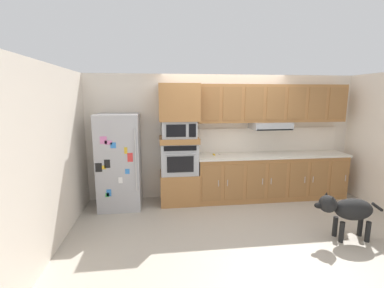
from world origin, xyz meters
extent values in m
plane|color=#B2A899|center=(0.00, 0.00, 0.00)|extent=(9.60, 9.60, 0.00)
cube|color=silver|center=(0.00, 1.11, 1.25)|extent=(6.20, 0.12, 2.50)
cube|color=silver|center=(-2.80, 0.00, 1.25)|extent=(0.12, 7.10, 2.50)
cube|color=#ADADB2|center=(-2.06, 0.68, 0.88)|extent=(0.76, 0.70, 1.76)
cylinder|color=silver|center=(-1.73, 0.31, 0.98)|extent=(0.02, 0.02, 1.10)
cube|color=#337FDB|center=(-2.10, 0.33, 1.25)|extent=(0.09, 0.01, 0.10)
cube|color=gold|center=(-2.28, 0.33, 0.86)|extent=(0.07, 0.01, 0.06)
cube|color=green|center=(-2.25, 0.33, 0.36)|extent=(0.06, 0.01, 0.08)
cube|color=red|center=(-1.83, 0.33, 1.03)|extent=(0.09, 0.01, 0.16)
cube|color=#337FDB|center=(-1.88, 0.33, 0.78)|extent=(0.07, 0.01, 0.09)
cube|color=pink|center=(-2.18, 0.33, 1.30)|extent=(0.12, 0.01, 0.07)
cube|color=#337FDB|center=(-2.22, 0.33, 0.40)|extent=(0.08, 0.01, 0.12)
cube|color=black|center=(-2.22, 0.33, 0.92)|extent=(0.10, 0.01, 0.15)
cube|color=black|center=(-2.36, 0.33, 0.86)|extent=(0.11, 0.01, 0.16)
cube|color=gold|center=(-1.90, 0.33, 1.15)|extent=(0.05, 0.01, 0.11)
cube|color=white|center=(-2.01, 0.33, 0.62)|extent=(0.07, 0.01, 0.11)
cube|color=pink|center=(-2.26, 0.33, 1.34)|extent=(0.11, 0.01, 0.13)
cube|color=#A8703D|center=(-0.94, 0.75, 0.30)|extent=(0.74, 0.62, 0.60)
cube|color=#A8AAAF|center=(-0.94, 0.75, 0.90)|extent=(0.70, 0.58, 0.60)
cube|color=black|center=(-0.94, 0.45, 0.84)|extent=(0.49, 0.01, 0.30)
cube|color=black|center=(-0.94, 0.45, 1.14)|extent=(0.60, 0.01, 0.09)
cylinder|color=#A8AAAF|center=(-0.94, 0.43, 1.03)|extent=(0.56, 0.02, 0.02)
cube|color=#A8703D|center=(-0.94, 0.75, 1.25)|extent=(0.74, 0.62, 0.10)
cube|color=#A8AAAF|center=(-0.94, 0.75, 1.46)|extent=(0.64, 0.53, 0.32)
cube|color=black|center=(-1.01, 0.48, 1.46)|extent=(0.35, 0.01, 0.22)
cube|color=black|center=(-0.72, 0.48, 1.46)|extent=(0.13, 0.01, 0.24)
cube|color=#A8703D|center=(-0.94, 0.75, 1.96)|extent=(0.74, 0.62, 0.68)
cube|color=#A8703D|center=(0.94, 0.75, 0.44)|extent=(3.02, 0.60, 0.88)
cube|color=#9A6738|center=(-0.36, 0.44, 0.46)|extent=(0.36, 0.01, 0.70)
cylinder|color=#BCBCC1|center=(-0.23, 0.43, 0.46)|extent=(0.01, 0.01, 0.12)
cube|color=#9A6738|center=(0.07, 0.44, 0.46)|extent=(0.36, 0.01, 0.70)
cylinder|color=#BCBCC1|center=(-0.06, 0.43, 0.46)|extent=(0.01, 0.01, 0.12)
cube|color=#9A6738|center=(0.51, 0.44, 0.46)|extent=(0.36, 0.01, 0.70)
cylinder|color=#BCBCC1|center=(0.64, 0.43, 0.46)|extent=(0.01, 0.01, 0.12)
cube|color=#9A6738|center=(0.94, 0.44, 0.46)|extent=(0.36, 0.01, 0.70)
cylinder|color=#BCBCC1|center=(0.81, 0.43, 0.46)|extent=(0.01, 0.01, 0.12)
cube|color=#9A6738|center=(1.37, 0.44, 0.46)|extent=(0.36, 0.01, 0.70)
cylinder|color=#BCBCC1|center=(1.50, 0.43, 0.46)|extent=(0.01, 0.01, 0.12)
cube|color=#9A6738|center=(1.80, 0.44, 0.46)|extent=(0.36, 0.01, 0.70)
cylinder|color=#BCBCC1|center=(1.67, 0.43, 0.46)|extent=(0.01, 0.01, 0.12)
cube|color=#9A6738|center=(2.23, 0.44, 0.46)|extent=(0.36, 0.01, 0.70)
cylinder|color=#BCBCC1|center=(2.36, 0.43, 0.46)|extent=(0.01, 0.01, 0.12)
cube|color=silver|center=(0.94, 0.75, 0.90)|extent=(3.06, 0.64, 0.04)
cube|color=white|center=(0.94, 1.04, 1.17)|extent=(3.06, 0.02, 0.50)
cube|color=#A8703D|center=(0.94, 0.88, 1.93)|extent=(3.02, 0.34, 0.74)
cube|color=#A8AAAF|center=(0.89, 0.81, 1.49)|extent=(0.76, 0.48, 0.14)
cube|color=black|center=(0.89, 0.59, 1.43)|extent=(0.72, 0.04, 0.02)
cube|color=#9A6738|center=(-0.36, 0.70, 1.93)|extent=(0.36, 0.01, 0.63)
cube|color=#9A6738|center=(0.07, 0.70, 1.93)|extent=(0.36, 0.01, 0.63)
cube|color=#9A6738|center=(0.51, 0.70, 1.93)|extent=(0.36, 0.01, 0.63)
cube|color=#9A6738|center=(0.94, 0.70, 1.93)|extent=(0.36, 0.01, 0.63)
cube|color=#9A6738|center=(1.37, 0.70, 1.93)|extent=(0.36, 0.01, 0.63)
cube|color=#9A6738|center=(1.80, 0.70, 1.93)|extent=(0.36, 0.01, 0.63)
cube|color=#9A6738|center=(2.23, 0.70, 1.93)|extent=(0.36, 0.01, 0.63)
cylinder|color=yellow|center=(-0.25, 0.79, 0.93)|extent=(0.04, 0.10, 0.03)
cylinder|color=silver|center=(-0.14, 0.80, 0.93)|extent=(0.02, 0.12, 0.01)
ellipsoid|color=black|center=(1.45, -0.97, 0.46)|extent=(0.57, 0.36, 0.31)
sphere|color=black|center=(1.07, -0.93, 0.55)|extent=(0.25, 0.25, 0.25)
ellipsoid|color=black|center=(0.95, -0.92, 0.52)|extent=(0.15, 0.11, 0.09)
cone|color=black|center=(1.08, -1.02, 0.65)|extent=(0.07, 0.07, 0.08)
cone|color=black|center=(1.09, -0.85, 0.65)|extent=(0.07, 0.07, 0.08)
cylinder|color=black|center=(1.80, -1.00, 0.49)|extent=(0.18, 0.06, 0.14)
cylinder|color=black|center=(1.25, -1.03, 0.15)|extent=(0.07, 0.07, 0.30)
cylinder|color=black|center=(1.27, -0.86, 0.15)|extent=(0.07, 0.07, 0.30)
cylinder|color=black|center=(1.63, -1.07, 0.15)|extent=(0.07, 0.07, 0.30)
cylinder|color=black|center=(1.65, -0.90, 0.15)|extent=(0.07, 0.07, 0.30)
camera|label=1|loc=(-1.32, -4.30, 2.07)|focal=25.06mm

